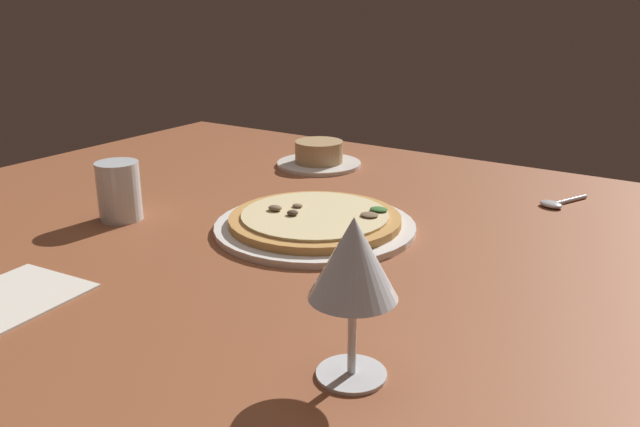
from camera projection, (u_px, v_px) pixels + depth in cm
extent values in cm
cube|color=brown|center=(325.00, 249.00, 96.37)|extent=(150.00, 110.00, 4.00)
cylinder|color=white|center=(315.00, 227.00, 97.90)|extent=(29.67, 29.67, 1.00)
cylinder|color=#C68C47|center=(315.00, 220.00, 97.55)|extent=(25.35, 25.35, 1.20)
cylinder|color=beige|center=(315.00, 215.00, 97.29)|extent=(21.72, 21.72, 0.40)
ellipsoid|color=#387033|center=(379.00, 209.00, 98.24)|extent=(2.71, 2.26, 0.50)
ellipsoid|color=brown|center=(298.00, 206.00, 99.94)|extent=(1.66, 1.39, 0.49)
ellipsoid|color=brown|center=(369.00, 215.00, 95.91)|extent=(2.65, 2.45, 0.47)
ellipsoid|color=brown|center=(275.00, 208.00, 98.37)|extent=(2.17, 1.73, 0.78)
ellipsoid|color=#4C3828|center=(293.00, 213.00, 96.38)|extent=(1.66, 1.59, 0.73)
cylinder|color=silver|center=(319.00, 164.00, 133.33)|extent=(16.84, 16.84, 0.80)
cylinder|color=tan|center=(319.00, 152.00, 132.51)|extent=(9.57, 9.57, 4.27)
cylinder|color=silver|center=(351.00, 374.00, 61.05)|extent=(6.57, 6.57, 0.40)
cylinder|color=silver|center=(352.00, 336.00, 59.76)|extent=(0.80, 0.80, 7.62)
cone|color=silver|center=(353.00, 258.00, 57.33)|extent=(8.04, 8.04, 7.51)
cone|color=maroon|center=(353.00, 283.00, 58.08)|extent=(2.72, 2.72, 2.82)
cylinder|color=silver|center=(119.00, 191.00, 101.35)|extent=(6.55, 6.55, 9.04)
cylinder|color=silver|center=(120.00, 200.00, 101.80)|extent=(6.03, 6.03, 6.27)
ellipsoid|color=silver|center=(551.00, 204.00, 108.20)|extent=(4.79, 4.18, 1.00)
cylinder|color=silver|center=(569.00, 201.00, 110.53)|extent=(4.24, 8.40, 0.70)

